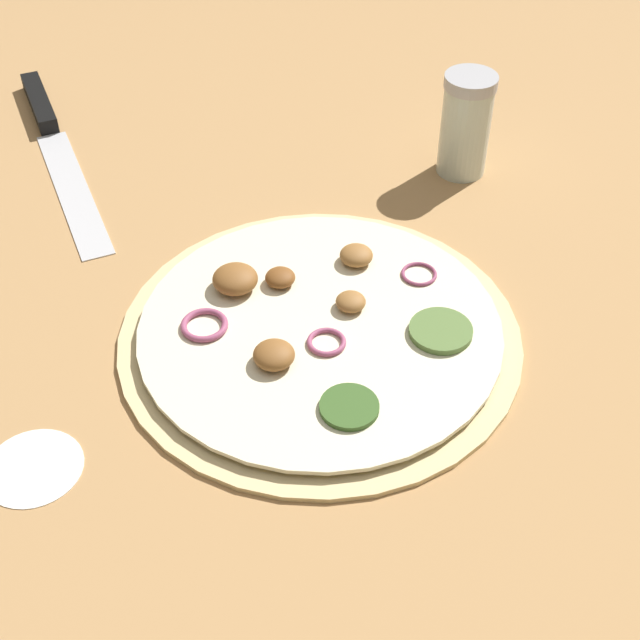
# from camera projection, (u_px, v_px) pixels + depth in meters

# --- Properties ---
(ground_plane) EXTENTS (3.00, 3.00, 0.00)m
(ground_plane) POSITION_uv_depth(u_px,v_px,m) (320.00, 337.00, 0.74)
(ground_plane) COLOR tan
(pizza) EXTENTS (0.33, 0.33, 0.03)m
(pizza) POSITION_uv_depth(u_px,v_px,m) (319.00, 330.00, 0.74)
(pizza) COLOR beige
(pizza) RESTS_ON ground_plane
(knife) EXTENTS (0.08, 0.35, 0.02)m
(knife) POSITION_uv_depth(u_px,v_px,m) (49.00, 127.00, 0.97)
(knife) COLOR silver
(knife) RESTS_ON ground_plane
(spice_jar) EXTENTS (0.05, 0.05, 0.11)m
(spice_jar) POSITION_uv_depth(u_px,v_px,m) (466.00, 124.00, 0.89)
(spice_jar) COLOR silver
(spice_jar) RESTS_ON ground_plane
(flour_patch) EXTENTS (0.07, 0.07, 0.00)m
(flour_patch) POSITION_uv_depth(u_px,v_px,m) (33.00, 467.00, 0.64)
(flour_patch) COLOR white
(flour_patch) RESTS_ON ground_plane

